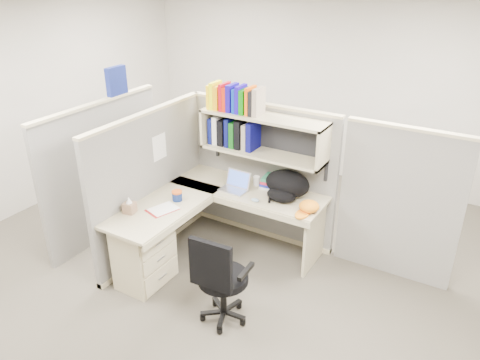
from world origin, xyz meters
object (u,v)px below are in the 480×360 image
Objects in this scene: desk at (173,238)px; snack_canister at (177,196)px; task_chair at (221,292)px; laptop at (233,182)px; backpack at (285,186)px.

desk is 0.44m from snack_canister.
laptop is at bearing 116.06° from task_chair.
backpack is 1.36m from task_chair.
desk is at bearing -66.51° from snack_canister.
backpack is at bearing 46.14° from desk.
snack_canister is (-0.39, -0.49, -0.05)m from laptop.
backpack is 1.14m from snack_canister.
desk is 1.29m from backpack.
backpack reaches higher than desk.
desk is 1.82× the size of task_chair.
desk is 0.89m from laptop.
task_chair is (0.94, -0.62, -0.45)m from snack_canister.
laptop is 0.57m from backpack.
task_chair is at bearing -97.26° from backpack.
snack_canister is at bearing 146.44° from task_chair.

